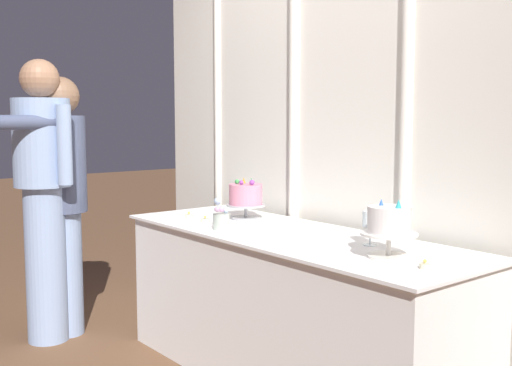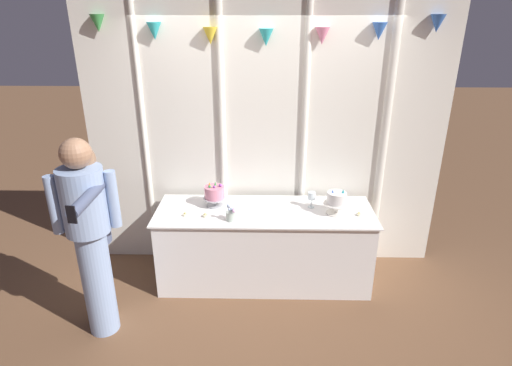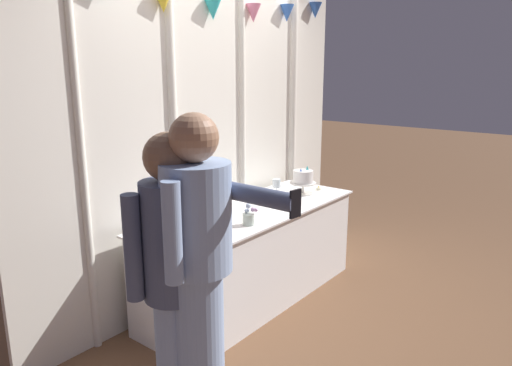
% 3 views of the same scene
% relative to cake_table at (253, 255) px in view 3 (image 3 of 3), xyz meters
% --- Properties ---
extents(ground_plane, '(24.00, 24.00, 0.00)m').
position_rel_cake_table_xyz_m(ground_plane, '(0.00, -0.10, -0.39)').
color(ground_plane, brown).
extents(draped_curtain, '(3.56, 0.15, 2.81)m').
position_rel_cake_table_xyz_m(draped_curtain, '(0.03, 0.44, 1.06)').
color(draped_curtain, white).
rests_on(draped_curtain, ground_plane).
extents(cake_table, '(2.07, 0.71, 0.77)m').
position_rel_cake_table_xyz_m(cake_table, '(0.00, 0.00, 0.00)').
color(cake_table, white).
rests_on(cake_table, ground_plane).
extents(cake_display_nearleft, '(0.22, 0.22, 0.24)m').
position_rel_cake_table_xyz_m(cake_display_nearleft, '(-0.49, 0.10, 0.52)').
color(cake_display_nearleft, '#B2B2B7').
rests_on(cake_display_nearleft, cake_table).
extents(cake_display_nearright, '(0.24, 0.24, 0.25)m').
position_rel_cake_table_xyz_m(cake_display_nearright, '(0.67, -0.05, 0.53)').
color(cake_display_nearright, silver).
rests_on(cake_display_nearright, cake_table).
extents(wine_glass, '(0.07, 0.07, 0.16)m').
position_rel_cake_table_xyz_m(wine_glass, '(0.45, 0.09, 0.50)').
color(wine_glass, silver).
rests_on(wine_glass, cake_table).
extents(flower_vase, '(0.09, 0.10, 0.17)m').
position_rel_cake_table_xyz_m(flower_vase, '(-0.30, -0.21, 0.44)').
color(flower_vase, '#B2C1B2').
rests_on(flower_vase, cake_table).
extents(tealight_far_left, '(0.04, 0.04, 0.04)m').
position_rel_cake_table_xyz_m(tealight_far_left, '(-0.74, -0.13, 0.40)').
color(tealight_far_left, beige).
rests_on(tealight_far_left, cake_table).
extents(tealight_near_left, '(0.05, 0.05, 0.04)m').
position_rel_cake_table_xyz_m(tealight_near_left, '(-0.55, -0.14, 0.40)').
color(tealight_near_left, beige).
rests_on(tealight_near_left, cake_table).
extents(tealight_near_right, '(0.04, 0.04, 0.04)m').
position_rel_cake_table_xyz_m(tealight_near_right, '(0.87, -0.09, 0.40)').
color(tealight_near_right, beige).
rests_on(tealight_near_right, cake_table).
extents(guest_girl_blue_dress, '(0.42, 0.80, 1.60)m').
position_rel_cake_table_xyz_m(guest_girl_blue_dress, '(-1.40, -0.62, 0.52)').
color(guest_girl_blue_dress, '#93ADD6').
rests_on(guest_girl_blue_dress, ground_plane).
extents(guest_man_dark_suit, '(0.49, 0.41, 1.70)m').
position_rel_cake_table_xyz_m(guest_man_dark_suit, '(-1.36, -0.75, 0.55)').
color(guest_man_dark_suit, '#93ADD6').
rests_on(guest_man_dark_suit, ground_plane).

